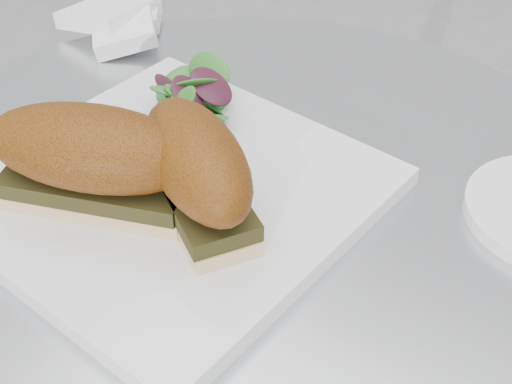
% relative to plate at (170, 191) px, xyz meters
% --- Properties ---
extents(plate, '(0.32, 0.32, 0.02)m').
position_rel_plate_xyz_m(plate, '(0.00, 0.00, 0.00)').
color(plate, white).
rests_on(plate, table).
extents(sandwich_left, '(0.18, 0.13, 0.08)m').
position_rel_plate_xyz_m(sandwich_left, '(-0.03, -0.05, 0.05)').
color(sandwich_left, '#DDB88A').
rests_on(sandwich_left, plate).
extents(sandwich_right, '(0.16, 0.13, 0.08)m').
position_rel_plate_xyz_m(sandwich_right, '(0.04, -0.01, 0.05)').
color(sandwich_right, '#DDB88A').
rests_on(sandwich_right, plate).
extents(salad, '(0.10, 0.10, 0.05)m').
position_rel_plate_xyz_m(salad, '(-0.04, 0.08, 0.03)').
color(salad, '#3E922F').
rests_on(salad, plate).
extents(napkin, '(0.14, 0.14, 0.02)m').
position_rel_plate_xyz_m(napkin, '(-0.22, 0.19, 0.00)').
color(napkin, white).
rests_on(napkin, table).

